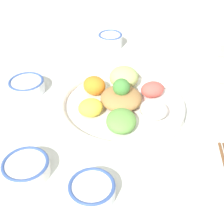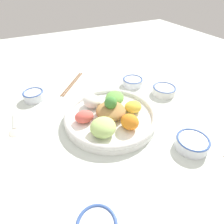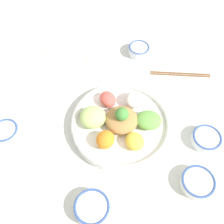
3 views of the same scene
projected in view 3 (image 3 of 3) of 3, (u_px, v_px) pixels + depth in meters
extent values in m
plane|color=silver|center=(128.00, 122.00, 0.89)|extent=(2.40, 2.40, 0.00)
cylinder|color=white|center=(120.00, 124.00, 0.87)|extent=(0.33, 0.33, 0.02)
torus|color=white|center=(120.00, 121.00, 0.86)|extent=(0.33, 0.33, 0.02)
ellipsoid|color=#6BAD4C|center=(148.00, 120.00, 0.84)|extent=(0.11, 0.11, 0.04)
ellipsoid|color=white|center=(134.00, 100.00, 0.88)|extent=(0.09, 0.08, 0.04)
ellipsoid|color=#E55B51|center=(108.00, 99.00, 0.89)|extent=(0.06, 0.07, 0.04)
ellipsoid|color=#B7DB7A|center=(93.00, 117.00, 0.84)|extent=(0.12, 0.12, 0.05)
ellipsoid|color=orange|center=(105.00, 139.00, 0.80)|extent=(0.08, 0.07, 0.05)
ellipsoid|color=yellow|center=(135.00, 141.00, 0.80)|extent=(0.07, 0.07, 0.04)
ellipsoid|color=#AD7F47|center=(121.00, 119.00, 0.84)|extent=(0.11, 0.11, 0.04)
sphere|color=#478E3D|center=(121.00, 113.00, 0.81)|extent=(0.04, 0.04, 0.04)
cylinder|color=white|center=(139.00, 50.00, 1.05)|extent=(0.08, 0.08, 0.03)
torus|color=#38569E|center=(139.00, 47.00, 1.03)|extent=(0.08, 0.08, 0.01)
cylinder|color=#5B3319|center=(139.00, 48.00, 1.03)|extent=(0.07, 0.07, 0.00)
cylinder|color=white|center=(197.00, 183.00, 0.76)|extent=(0.10, 0.10, 0.03)
torus|color=#38569E|center=(199.00, 181.00, 0.74)|extent=(0.10, 0.10, 0.01)
cylinder|color=white|center=(198.00, 182.00, 0.75)|extent=(0.08, 0.08, 0.00)
cylinder|color=white|center=(7.00, 133.00, 0.84)|extent=(0.08, 0.08, 0.04)
torus|color=#38569E|center=(5.00, 130.00, 0.82)|extent=(0.08, 0.08, 0.01)
cylinder|color=white|center=(5.00, 130.00, 0.82)|extent=(0.07, 0.07, 0.00)
cylinder|color=white|center=(206.00, 139.00, 0.83)|extent=(0.09, 0.09, 0.03)
torus|color=#38569E|center=(207.00, 137.00, 0.82)|extent=(0.09, 0.09, 0.01)
cylinder|color=#5B3319|center=(207.00, 138.00, 0.82)|extent=(0.08, 0.08, 0.00)
cylinder|color=white|center=(92.00, 208.00, 0.72)|extent=(0.10, 0.10, 0.03)
torus|color=#38569E|center=(92.00, 207.00, 0.70)|extent=(0.10, 0.10, 0.01)
cylinder|color=maroon|center=(92.00, 207.00, 0.71)|extent=(0.08, 0.08, 0.00)
cylinder|color=brown|center=(180.00, 73.00, 1.00)|extent=(0.18, 0.15, 0.01)
cylinder|color=brown|center=(180.00, 75.00, 0.99)|extent=(0.18, 0.15, 0.01)
cube|color=beige|center=(103.00, 53.00, 1.06)|extent=(0.09, 0.02, 0.01)
ellipsoid|color=beige|center=(89.00, 59.00, 1.04)|extent=(0.05, 0.04, 0.01)
cube|color=beige|center=(35.00, 50.00, 1.06)|extent=(0.06, 0.07, 0.01)
ellipsoid|color=beige|center=(48.00, 53.00, 1.06)|extent=(0.06, 0.06, 0.01)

